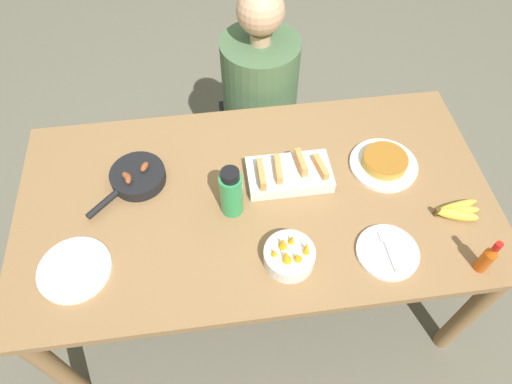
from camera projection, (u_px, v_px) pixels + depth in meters
The scene contains 12 objects.
ground_plane at pixel (256, 283), 2.32m from camera, with size 14.00×14.00×0.00m, color #666051.
dining_table at pixel (256, 211), 1.78m from camera, with size 1.77×0.93×0.77m.
banana_bunch at pixel (456, 211), 1.64m from camera, with size 0.18×0.11×0.04m.
melon_tray at pixel (289, 174), 1.72m from camera, with size 0.32×0.18×0.10m.
skillet at pixel (137, 177), 1.72m from camera, with size 0.28×0.28×0.08m.
frittata_plate_center at pixel (384, 163), 1.77m from camera, with size 0.26×0.26×0.05m.
empty_plate_near_front at pixel (75, 270), 1.52m from camera, with size 0.24×0.24×0.02m.
empty_plate_far_left at pixel (387, 252), 1.56m from camera, with size 0.21×0.21×0.02m.
fruit_bowl_mango at pixel (289, 255), 1.51m from camera, with size 0.17×0.17×0.12m.
water_bottle at pixel (231, 192), 1.59m from camera, with size 0.08×0.08×0.22m.
hot_sauce_bottle at pixel (488, 258), 1.47m from camera, with size 0.04×0.04×0.16m.
person_figure at pixel (260, 117), 2.34m from camera, with size 0.40×0.40×1.19m.
Camera 1 is at (-0.13, -0.97, 2.16)m, focal length 32.00 mm.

